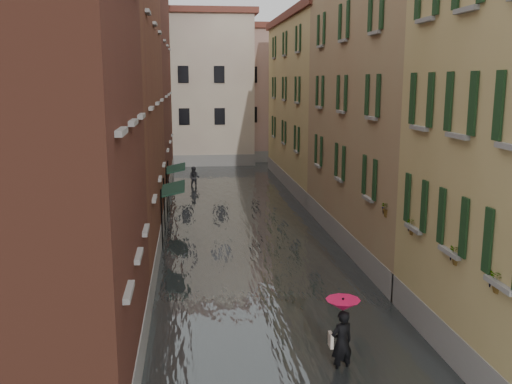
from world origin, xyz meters
TOP-DOWN VIEW (x-y plane):
  - ground at (0.00, 0.00)m, footprint 120.00×120.00m
  - floodwater at (0.00, 13.00)m, footprint 10.00×60.00m
  - building_left_mid at (-7.00, 9.00)m, footprint 6.00×14.00m
  - building_left_far at (-7.00, 24.00)m, footprint 6.00×16.00m
  - building_right_mid at (7.00, 9.00)m, footprint 6.00×14.00m
  - building_right_far at (7.00, 24.00)m, footprint 6.00×16.00m
  - building_end_cream at (-3.00, 38.00)m, footprint 12.00×9.00m
  - building_end_pink at (6.00, 40.00)m, footprint 10.00×9.00m
  - awning_near at (-3.49, 11.10)m, footprint 1.09×3.00m
  - awning_far at (-3.49, 17.36)m, footprint 1.09×2.72m
  - window_planters at (4.12, -0.67)m, footprint 0.59×8.03m
  - pedestrian_main at (1.13, -2.09)m, footprint 0.90×0.90m
  - pedestrian_far at (-2.35, 24.26)m, footprint 0.90×0.77m

SIDE VIEW (x-z plane):
  - ground at x=0.00m, z-range 0.00..0.00m
  - floodwater at x=0.00m, z-range 0.00..0.20m
  - pedestrian_far at x=-2.35m, z-range 0.00..1.59m
  - pedestrian_main at x=1.13m, z-range 0.18..2.24m
  - awning_far at x=-3.49m, z-range 1.06..3.86m
  - awning_near at x=-3.49m, z-range 1.07..3.87m
  - window_planters at x=4.12m, z-range 3.09..3.93m
  - building_right_far at x=7.00m, z-range 0.00..11.50m
  - building_end_pink at x=6.00m, z-range 0.00..12.00m
  - building_left_mid at x=-7.00m, z-range 0.00..12.50m
  - building_right_mid at x=7.00m, z-range 0.00..13.00m
  - building_end_cream at x=-3.00m, z-range 0.00..13.00m
  - building_left_far at x=-7.00m, z-range 0.00..14.00m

